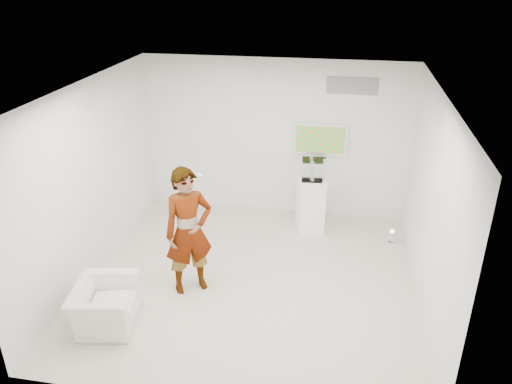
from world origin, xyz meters
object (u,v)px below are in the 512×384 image
tv (320,139)px  floor_uplight (391,237)px  armchair (105,305)px  person (189,231)px  pedestal (310,205)px

tv → floor_uplight: 2.18m
tv → armchair: size_ratio=1.08×
person → armchair: person is taller
tv → pedestal: 1.25m
tv → floor_uplight: size_ratio=3.71×
tv → pedestal: tv is taller
tv → person: size_ratio=0.51×
armchair → tv: bearing=-43.9°
armchair → pedestal: (2.53, 3.12, 0.22)m
pedestal → floor_uplight: size_ratio=3.84×
tv → person: bearing=-121.3°
person → armchair: (-0.91, -1.01, -0.68)m
person → floor_uplight: bearing=-2.7°
armchair → pedestal: size_ratio=0.89×
tv → person: 3.33m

